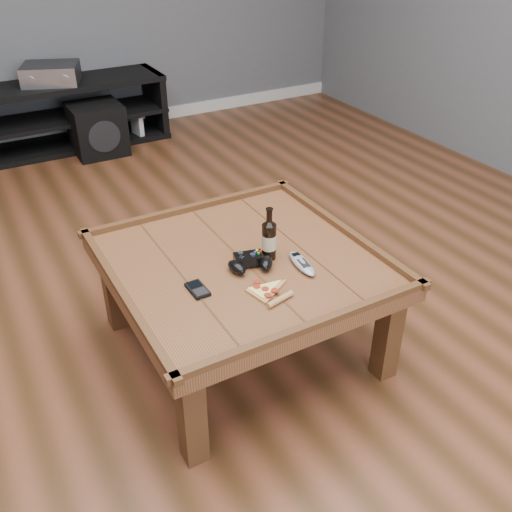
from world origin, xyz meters
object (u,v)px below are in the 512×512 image
remote_control (302,263)px  av_receiver (51,74)px  game_console (138,129)px  smartphone (198,289)px  subwoofer (97,129)px  media_console (73,114)px  game_controller (250,262)px  coffee_table (242,272)px  pizza_slice (267,292)px  beer_bottle (269,239)px

remote_control → av_receiver: bearing=102.2°
av_receiver → game_console: bearing=10.2°
smartphone → av_receiver: 2.86m
smartphone → subwoofer: (0.35, 2.61, -0.27)m
media_console → game_controller: size_ratio=7.33×
game_controller → remote_control: size_ratio=1.00×
smartphone → subwoofer: bearing=81.3°
remote_control → av_receiver: size_ratio=0.40×
av_receiver → remote_control: bearing=-63.4°
media_console → remote_control: size_ratio=7.33×
game_console → subwoofer: bearing=-170.8°
coffee_table → smartphone: 0.27m
av_receiver → game_console: (0.57, -0.11, -0.48)m
media_console → pizza_slice: media_console is taller
beer_bottle → game_console: size_ratio=1.13×
beer_bottle → subwoofer: 2.57m
smartphone → av_receiver: bearing=86.2°
media_console → smartphone: bearing=-94.8°
game_controller → pizza_slice: game_controller is taller
coffee_table → remote_control: 0.25m
coffee_table → smartphone: bearing=-156.2°
remote_control → game_console: size_ratio=0.99×
beer_bottle → pizza_slice: 0.25m
coffee_table → smartphone: size_ratio=9.51×
smartphone → av_receiver: size_ratio=0.23×
game_controller → remote_control: game_controller is taller
coffee_table → av_receiver: size_ratio=2.15×
remote_control → subwoofer: bearing=98.1°
media_console → remote_control: (0.18, -2.91, 0.22)m
game_controller → remote_control: 0.20m
beer_bottle → remote_control: beer_bottle is taller
smartphone → game_console: 2.85m
av_receiver → subwoofer: 0.50m
game_controller → av_receiver: (-0.10, 2.81, 0.09)m
beer_bottle → game_console: (0.36, 2.68, -0.45)m
beer_bottle → subwoofer: bearing=89.7°
pizza_slice → subwoofer: pizza_slice is taller
remote_control → media_console: bearing=100.2°
subwoofer → game_console: subwoofer is taller
av_receiver → subwoofer: av_receiver is taller
av_receiver → pizza_slice: bearing=-67.5°
game_controller → game_console: size_ratio=0.99×
av_receiver → game_console: 0.75m
smartphone → game_console: (0.70, 2.74, -0.37)m
av_receiver → subwoofer: size_ratio=1.26×
coffee_table → pizza_slice: size_ratio=4.45×
media_console → beer_bottle: size_ratio=6.40×
pizza_slice → media_console: bearing=76.7°
subwoofer → game_console: bearing=20.9°
coffee_table → remote_control: bearing=-41.2°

